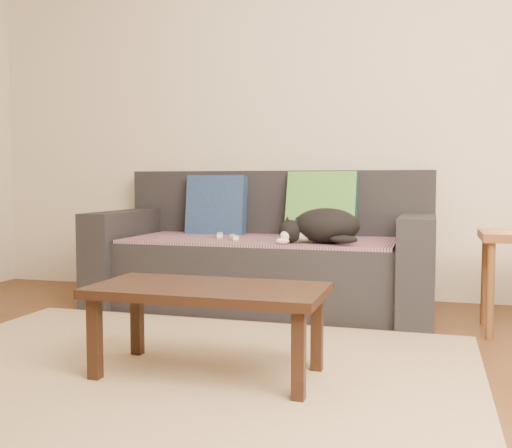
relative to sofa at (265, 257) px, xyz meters
name	(u,v)px	position (x,y,z in m)	size (l,w,h in m)	color
ground	(159,383)	(0.00, -1.57, -0.31)	(4.50, 4.50, 0.00)	brown
back_wall	(281,110)	(0.00, 0.43, 0.99)	(4.50, 0.04, 2.60)	beige
sofa	(265,257)	(0.00, 0.00, 0.00)	(2.10, 0.94, 0.87)	#232328
throw_blanket	(261,240)	(0.00, -0.09, 0.12)	(1.66, 0.74, 0.02)	#3F2546
cushion_navy	(216,206)	(-0.39, 0.17, 0.32)	(0.41, 0.10, 0.41)	#12284D
cushion_green	(321,207)	(0.34, 0.17, 0.32)	(0.45, 0.11, 0.45)	#0B4B44
cat	(323,226)	(0.43, -0.28, 0.23)	(0.50, 0.38, 0.20)	black
wii_remote_a	(234,238)	(-0.12, -0.25, 0.15)	(0.15, 0.04, 0.03)	white
wii_remote_b	(220,236)	(-0.25, -0.15, 0.15)	(0.15, 0.04, 0.03)	white
rug	(174,370)	(0.00, -1.42, -0.30)	(2.50, 1.80, 0.01)	tan
coffee_table	(208,297)	(0.17, -1.45, 0.02)	(0.94, 0.47, 0.37)	black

